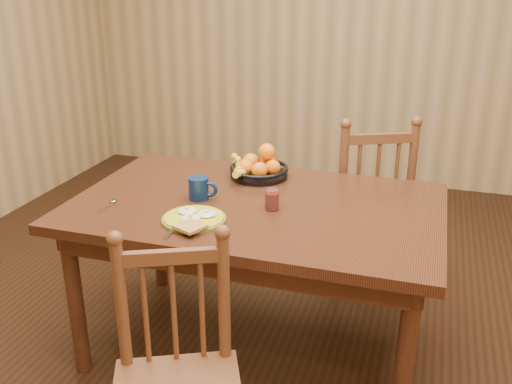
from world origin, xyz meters
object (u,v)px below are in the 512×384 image
(coffee_mug, at_px, (200,188))
(breakfast_plate, at_px, (194,218))
(dining_table, at_px, (256,220))
(fruit_bowl, at_px, (258,168))
(chair_far, at_px, (366,205))

(coffee_mug, bearing_deg, breakfast_plate, -73.16)
(dining_table, relative_size, breakfast_plate, 5.27)
(dining_table, xyz_separation_m, fruit_bowl, (-0.09, 0.32, 0.13))
(dining_table, bearing_deg, breakfast_plate, -124.50)
(dining_table, bearing_deg, coffee_mug, -172.44)
(coffee_mug, distance_m, fruit_bowl, 0.39)
(coffee_mug, bearing_deg, dining_table, 7.56)
(breakfast_plate, bearing_deg, coffee_mug, 106.84)
(breakfast_plate, relative_size, coffee_mug, 2.27)
(dining_table, relative_size, fruit_bowl, 4.94)
(chair_far, bearing_deg, dining_table, 38.59)
(dining_table, bearing_deg, chair_far, 63.00)
(dining_table, distance_m, chair_far, 0.89)
(dining_table, xyz_separation_m, coffee_mug, (-0.25, -0.03, 0.14))
(fruit_bowl, bearing_deg, dining_table, -74.14)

